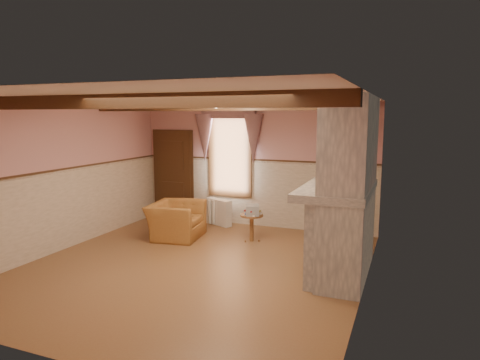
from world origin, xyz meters
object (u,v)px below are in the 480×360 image
at_px(side_table, 252,228).
at_px(radiator, 219,212).
at_px(bowl, 338,183).
at_px(oil_lamp, 341,175).
at_px(armchair, 176,220).
at_px(mantel_clock, 345,173).

distance_m(side_table, radiator, 1.50).
distance_m(bowl, oil_lamp, 0.27).
relative_size(armchair, radiator, 1.60).
distance_m(side_table, mantel_clock, 2.26).
xyz_separation_m(radiator, oil_lamp, (3.02, -1.82, 1.26)).
distance_m(armchair, bowl, 3.66).
height_order(armchair, mantel_clock, mantel_clock).
bearing_deg(radiator, bowl, -11.16).
relative_size(side_table, oil_lamp, 1.96).
distance_m(armchair, mantel_clock, 3.59).
height_order(side_table, bowl, bowl).
height_order(radiator, mantel_clock, mantel_clock).
bearing_deg(mantel_clock, oil_lamp, -90.00).
bearing_deg(armchair, radiator, -24.79).
xyz_separation_m(bowl, oil_lamp, (0.00, 0.25, 0.10)).
bearing_deg(mantel_clock, side_table, 169.33).
bearing_deg(armchair, bowl, -111.31).
bearing_deg(side_table, armchair, -167.82).
distance_m(armchair, side_table, 1.58).
relative_size(radiator, bowl, 2.21).
height_order(radiator, oil_lamp, oil_lamp).
bearing_deg(oil_lamp, radiator, 148.89).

